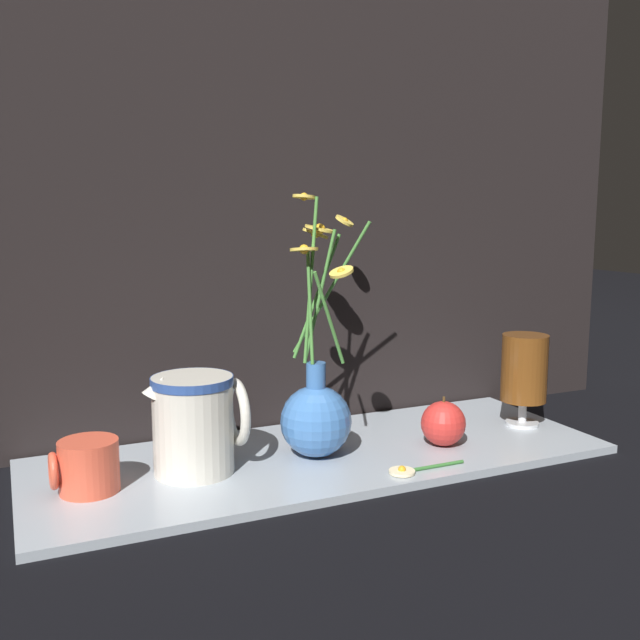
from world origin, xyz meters
TOP-DOWN VIEW (x-y plane):
  - ground_plane at (0.00, 0.00)m, footprint 6.00×6.00m
  - shelf at (0.00, 0.00)m, footprint 0.85×0.31m
  - backdrop_wall at (0.00, 0.17)m, footprint 1.35×0.02m
  - vase_with_flowers at (-0.01, -0.01)m, footprint 0.16×0.18m
  - yellow_mug at (-0.33, -0.01)m, footprint 0.09×0.08m
  - ceramic_pitcher at (-0.19, -0.00)m, footprint 0.14×0.11m
  - tea_glass at (0.36, -0.01)m, footprint 0.08×0.08m
  - orange_fruit at (0.18, -0.04)m, footprint 0.07×0.07m
  - loose_daisy at (0.08, -0.12)m, footprint 0.12×0.04m

SIDE VIEW (x-z plane):
  - ground_plane at x=0.00m, z-range 0.00..0.00m
  - shelf at x=0.00m, z-range 0.00..0.01m
  - loose_daisy at x=0.08m, z-range 0.01..0.02m
  - yellow_mug at x=-0.33m, z-range 0.01..0.08m
  - orange_fruit at x=0.18m, z-range 0.01..0.08m
  - vase_with_flowers at x=-0.01m, z-range -0.11..0.27m
  - ceramic_pitcher at x=-0.19m, z-range 0.01..0.16m
  - tea_glass at x=0.36m, z-range 0.03..0.18m
  - backdrop_wall at x=0.00m, z-range 0.00..1.10m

